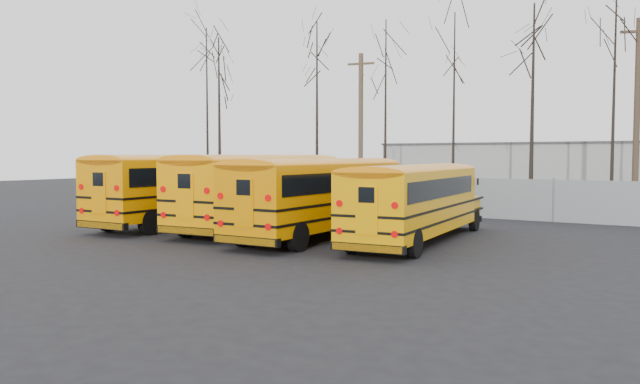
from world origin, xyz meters
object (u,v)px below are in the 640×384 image
Objects in this scene: bus_b at (264,185)px; bus_d at (416,196)px; utility_pole_right at (637,116)px; bus_a at (190,183)px; bus_c at (323,190)px; utility_pole_left at (361,128)px.

bus_b is 1.12× the size of bus_d.
utility_pole_right is at bearing 63.60° from bus_d.
bus_b reaches higher than bus_a.
bus_a is 7.42m from bus_c.
bus_b is 1.06× the size of bus_c.
utility_pole_left is at bearing 120.40° from bus_d.
bus_a is 1.12× the size of bus_d.
bus_d is at bearing -8.36° from bus_b.
bus_c is at bearing -142.49° from utility_pole_right.
utility_pole_left is at bearing 95.34° from bus_b.
bus_c is 3.66m from bus_d.
bus_c is 1.11× the size of utility_pole_right.
utility_pole_right is at bearing 39.03° from bus_a.
bus_a is 11.02m from bus_d.
bus_c is 15.08m from utility_pole_left.
utility_pole_left is at bearing 164.48° from utility_pole_right.
bus_c is 1.06× the size of bus_d.
bus_d is at bearing 6.44° from bus_c.
bus_c is at bearing -79.49° from utility_pole_left.
bus_d is at bearing -2.13° from bus_a.
bus_a is at bearing 174.55° from bus_c.
utility_pole_left is (1.60, 13.09, 2.91)m from bus_a.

